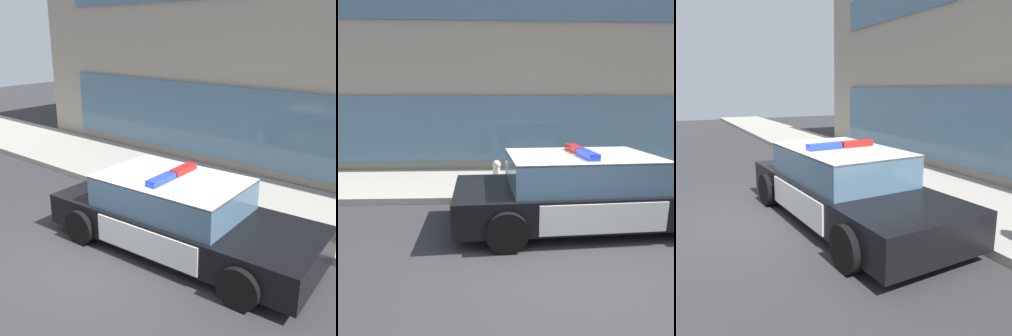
% 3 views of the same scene
% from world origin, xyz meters
% --- Properties ---
extents(ground, '(48.00, 48.00, 0.00)m').
position_xyz_m(ground, '(0.00, 0.00, 0.00)').
color(ground, '#303033').
extents(sidewalk, '(48.00, 3.05, 0.15)m').
position_xyz_m(sidewalk, '(0.00, 4.02, 0.07)').
color(sidewalk, '#A39E93').
rests_on(sidewalk, ground).
extents(police_cruiser, '(5.20, 2.38, 1.49)m').
position_xyz_m(police_cruiser, '(0.87, 1.28, 0.68)').
color(police_cruiser, black).
rests_on(police_cruiser, ground).
extents(fire_hydrant, '(0.34, 0.39, 0.73)m').
position_xyz_m(fire_hydrant, '(-0.82, 3.29, 0.50)').
color(fire_hydrant, silver).
rests_on(fire_hydrant, sidewalk).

